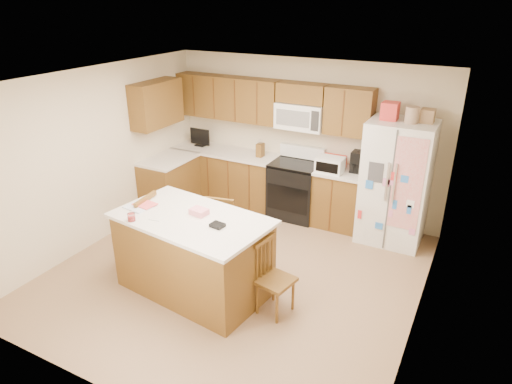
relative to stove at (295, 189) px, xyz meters
The scene contains 9 objects.
ground 1.99m from the stove, 90.00° to the right, with size 4.50×4.50×0.00m, color #886A4F.
room_shell 2.16m from the stove, 90.00° to the right, with size 4.60×4.60×2.52m.
cabinetry 1.09m from the stove, behind, with size 3.36×1.56×2.15m.
stove is the anchor object (origin of this frame).
refrigerator 1.63m from the stove, ahead, with size 0.90×0.79×2.04m.
island 2.50m from the stove, 96.33° to the right, with size 1.94×1.28×1.09m.
windsor_chair_left 2.69m from the stove, 115.99° to the right, with size 0.48×0.50×1.07m.
windsor_chair_back 1.74m from the stove, 100.62° to the right, with size 0.50×0.48×0.98m.
windsor_chair_right 2.53m from the stove, 72.31° to the right, with size 0.44×0.45×0.90m.
Camera 1 is at (2.59, -4.39, 3.38)m, focal length 32.00 mm.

